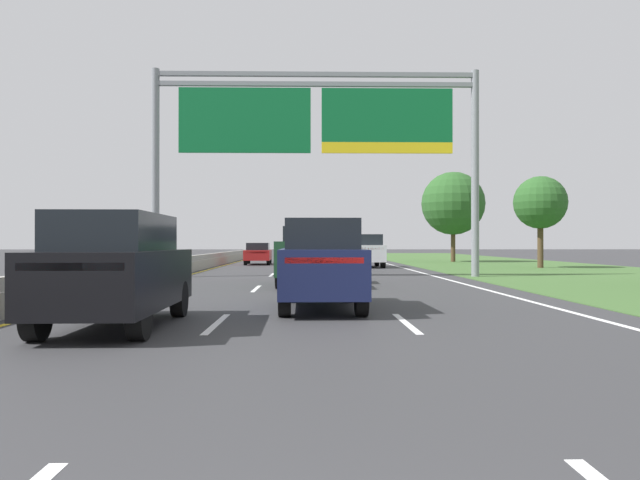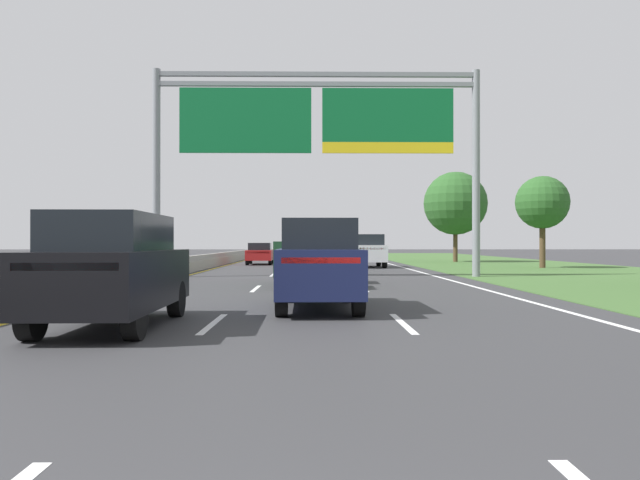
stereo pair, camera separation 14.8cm
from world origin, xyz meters
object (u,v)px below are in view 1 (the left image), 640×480
object	(u,v)px
car_white_right_lane_suv	(367,250)
roadside_tree_far	(453,203)
pickup_truck_darkgreen	(306,256)
roadside_tree_mid	(540,203)
overhead_sign_gantry	(316,129)
car_navy_centre_lane_suv	(321,263)
car_black_left_lane_suv	(117,268)
car_red_left_lane_sedan	(258,253)
car_grey_centre_lane_suv	(311,252)

from	to	relation	value
car_white_right_lane_suv	roadside_tree_far	world-z (taller)	roadside_tree_far
pickup_truck_darkgreen	roadside_tree_mid	distance (m)	21.01
overhead_sign_gantry	car_navy_centre_lane_suv	distance (m)	14.44
overhead_sign_gantry	car_black_left_lane_suv	distance (m)	17.82
pickup_truck_darkgreen	car_white_right_lane_suv	world-z (taller)	pickup_truck_darkgreen
car_white_right_lane_suv	car_red_left_lane_sedan	xyz separation A→B (m)	(-7.46, 5.06, -0.28)
pickup_truck_darkgreen	car_red_left_lane_sedan	xyz separation A→B (m)	(-3.56, 21.57, -0.26)
overhead_sign_gantry	car_grey_centre_lane_suv	distance (m)	6.45
car_grey_centre_lane_suv	car_red_left_lane_sedan	bearing A→B (deg)	15.81
car_red_left_lane_sedan	roadside_tree_mid	bearing A→B (deg)	-111.57
overhead_sign_gantry	pickup_truck_darkgreen	xyz separation A→B (m)	(-0.45, -5.09, -5.70)
car_white_right_lane_suv	roadside_tree_far	xyz separation A→B (m)	(8.07, 10.35, 3.70)
overhead_sign_gantry	car_black_left_lane_suv	xyz separation A→B (m)	(-3.92, -16.44, -5.67)
car_black_left_lane_suv	car_grey_centre_lane_suv	size ratio (longest dim) A/B	1.00
car_black_left_lane_suv	car_red_left_lane_sedan	bearing A→B (deg)	-0.53
overhead_sign_gantry	car_black_left_lane_suv	bearing A→B (deg)	-103.42
car_navy_centre_lane_suv	car_black_left_lane_suv	bearing A→B (deg)	128.71
pickup_truck_darkgreen	roadside_tree_far	bearing A→B (deg)	-22.91
overhead_sign_gantry	car_white_right_lane_suv	size ratio (longest dim) A/B	3.20
roadside_tree_far	roadside_tree_mid	bearing A→B (deg)	-77.88
car_navy_centre_lane_suv	car_white_right_lane_suv	distance (m)	24.95
overhead_sign_gantry	pickup_truck_darkgreen	size ratio (longest dim) A/B	2.77
car_black_left_lane_suv	car_navy_centre_lane_suv	bearing A→B (deg)	-51.37
car_navy_centre_lane_suv	roadside_tree_far	bearing A→B (deg)	-18.90
pickup_truck_darkgreen	roadside_tree_far	size ratio (longest dim) A/B	0.74
car_white_right_lane_suv	car_grey_centre_lane_suv	bearing A→B (deg)	155.89
overhead_sign_gantry	car_red_left_lane_sedan	xyz separation A→B (m)	(-4.00, 16.47, -5.95)
car_red_left_lane_sedan	overhead_sign_gantry	bearing A→B (deg)	-167.56
car_navy_centre_lane_suv	car_red_left_lane_sedan	xyz separation A→B (m)	(-3.94, 29.76, -0.28)
car_black_left_lane_suv	roadside_tree_mid	size ratio (longest dim) A/B	0.82
car_red_left_lane_sedan	car_grey_centre_lane_suv	size ratio (longest dim) A/B	0.94
car_navy_centre_lane_suv	roadside_tree_mid	distance (m)	27.21
car_navy_centre_lane_suv	overhead_sign_gantry	bearing A→B (deg)	-0.88
roadside_tree_mid	roadside_tree_far	world-z (taller)	roadside_tree_far
overhead_sign_gantry	car_red_left_lane_sedan	bearing A→B (deg)	103.66
car_white_right_lane_suv	pickup_truck_darkgreen	bearing A→B (deg)	166.31
pickup_truck_darkgreen	car_grey_centre_lane_suv	size ratio (longest dim) A/B	1.16
car_white_right_lane_suv	car_black_left_lane_suv	distance (m)	28.81
overhead_sign_gantry	roadside_tree_mid	size ratio (longest dim) A/B	2.63
pickup_truck_darkgreen	car_black_left_lane_suv	xyz separation A→B (m)	(-3.47, -11.35, 0.02)
car_white_right_lane_suv	car_grey_centre_lane_suv	world-z (taller)	same
roadside_tree_mid	roadside_tree_far	size ratio (longest dim) A/B	0.78
car_navy_centre_lane_suv	car_white_right_lane_suv	bearing A→B (deg)	-8.72
pickup_truck_darkgreen	car_grey_centre_lane_suv	distance (m)	8.16
car_black_left_lane_suv	car_red_left_lane_sedan	distance (m)	32.91
pickup_truck_darkgreen	roadside_tree_mid	size ratio (longest dim) A/B	0.95
car_black_left_lane_suv	roadside_tree_mid	world-z (taller)	roadside_tree_mid
car_grey_centre_lane_suv	roadside_tree_mid	world-z (taller)	roadside_tree_mid
overhead_sign_gantry	car_grey_centre_lane_suv	xyz separation A→B (m)	(-0.21, 3.07, -5.67)
car_black_left_lane_suv	car_red_left_lane_sedan	size ratio (longest dim) A/B	1.06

